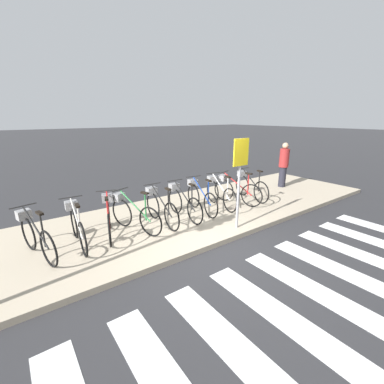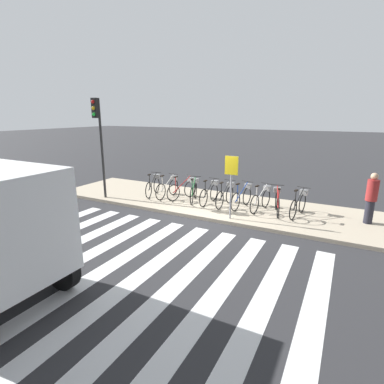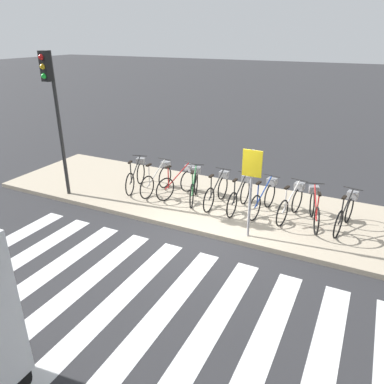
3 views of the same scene
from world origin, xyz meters
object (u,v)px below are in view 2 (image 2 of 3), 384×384
object	(u,v)px
parked_bicycle_6	(243,196)
pedestrian	(371,197)
parked_bicycle_1	(169,187)
parked_bicycle_2	(184,188)
parked_bicycle_7	(262,198)
parked_bicycle_3	(194,190)
parked_bicycle_8	(277,201)
parked_bicycle_9	(299,203)
traffic_light	(98,128)
parked_bicycle_0	(153,185)
parked_bicycle_4	(210,192)
parked_bicycle_5	(226,194)
sign_post	(231,177)

from	to	relation	value
parked_bicycle_6	pedestrian	xyz separation A→B (m)	(4.11, 0.26, 0.42)
parked_bicycle_1	pedestrian	size ratio (longest dim) A/B	0.99
parked_bicycle_2	parked_bicycle_7	size ratio (longest dim) A/B	0.97
parked_bicycle_1	parked_bicycle_6	distance (m)	3.22
parked_bicycle_3	parked_bicycle_8	size ratio (longest dim) A/B	0.99
parked_bicycle_9	traffic_light	size ratio (longest dim) A/B	0.40
parked_bicycle_0	parked_bicycle_8	world-z (taller)	same
parked_bicycle_8	parked_bicycle_0	bearing A→B (deg)	-179.64
parked_bicycle_2	pedestrian	distance (m)	6.66
parked_bicycle_7	parked_bicycle_6	bearing A→B (deg)	-179.37
parked_bicycle_0	parked_bicycle_8	distance (m)	5.24
parked_bicycle_8	parked_bicycle_4	bearing A→B (deg)	-179.69
parked_bicycle_4	parked_bicycle_3	bearing A→B (deg)	179.64
parked_bicycle_5	traffic_light	bearing A→B (deg)	-164.50
pedestrian	parked_bicycle_7	bearing A→B (deg)	-175.81
parked_bicycle_5	pedestrian	bearing A→B (deg)	4.09
parked_bicycle_6	parked_bicycle_9	size ratio (longest dim) A/B	1.00
pedestrian	parked_bicycle_6	bearing A→B (deg)	-176.43
parked_bicycle_9	pedestrian	world-z (taller)	pedestrian
parked_bicycle_4	parked_bicycle_8	xyz separation A→B (m)	(2.58, 0.01, 0.00)
parked_bicycle_4	parked_bicycle_8	bearing A→B (deg)	0.31
parked_bicycle_4	parked_bicycle_8	distance (m)	2.58
parked_bicycle_0	parked_bicycle_4	distance (m)	2.66
parked_bicycle_7	parked_bicycle_3	bearing A→B (deg)	-178.50
parked_bicycle_4	parked_bicycle_6	distance (m)	1.30
parked_bicycle_2	pedestrian	size ratio (longest dim) A/B	0.95
parked_bicycle_5	parked_bicycle_4	bearing A→B (deg)	178.75
parked_bicycle_5	sign_post	bearing A→B (deg)	-62.97
parked_bicycle_0	parked_bicycle_2	distance (m)	1.43
parked_bicycle_4	pedestrian	bearing A→B (deg)	3.44
parked_bicycle_3	parked_bicycle_4	distance (m)	0.71
sign_post	parked_bicycle_3	bearing A→B (deg)	146.87
traffic_light	parked_bicycle_6	bearing A→B (deg)	14.60
parked_bicycle_6	parked_bicycle_7	distance (m)	0.72
parked_bicycle_4	parked_bicycle_9	xyz separation A→B (m)	(3.31, 0.07, 0.00)
parked_bicycle_9	pedestrian	bearing A→B (deg)	6.91
parked_bicycle_8	traffic_light	distance (m)	7.37
pedestrian	traffic_light	bearing A→B (deg)	-170.01
parked_bicycle_8	parked_bicycle_9	bearing A→B (deg)	4.43
parked_bicycle_7	parked_bicycle_4	bearing A→B (deg)	-177.84
parked_bicycle_2	traffic_light	world-z (taller)	traffic_light
pedestrian	sign_post	world-z (taller)	sign_post
parked_bicycle_8	pedestrian	xyz separation A→B (m)	(2.82, 0.31, 0.42)
parked_bicycle_0	parked_bicycle_4	size ratio (longest dim) A/B	0.98
parked_bicycle_3	parked_bicycle_9	bearing A→B (deg)	0.94
parked_bicycle_9	sign_post	distance (m)	2.62
traffic_light	sign_post	world-z (taller)	traffic_light
parked_bicycle_5	parked_bicycle_8	world-z (taller)	same
parked_bicycle_6	pedestrian	bearing A→B (deg)	3.57
parked_bicycle_0	traffic_light	size ratio (longest dim) A/B	0.40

